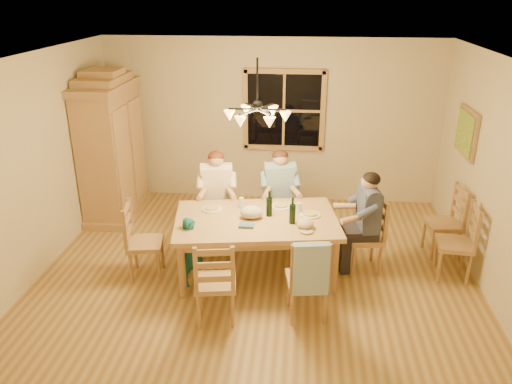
# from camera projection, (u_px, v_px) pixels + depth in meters

# --- Properties ---
(floor) EXTENTS (5.50, 5.50, 0.00)m
(floor) POSITION_uv_depth(u_px,v_px,m) (257.00, 272.00, 6.45)
(floor) COLOR olive
(floor) RESTS_ON ground
(ceiling) EXTENTS (5.50, 5.00, 0.02)m
(ceiling) POSITION_uv_depth(u_px,v_px,m) (257.00, 58.00, 5.42)
(ceiling) COLOR white
(ceiling) RESTS_ON wall_back
(wall_back) EXTENTS (5.50, 0.02, 2.70)m
(wall_back) POSITION_uv_depth(u_px,v_px,m) (272.00, 122.00, 8.24)
(wall_back) COLOR beige
(wall_back) RESTS_ON floor
(wall_left) EXTENTS (0.02, 5.00, 2.70)m
(wall_left) POSITION_uv_depth(u_px,v_px,m) (37.00, 166.00, 6.18)
(wall_left) COLOR beige
(wall_left) RESTS_ON floor
(wall_right) EXTENTS (0.02, 5.00, 2.70)m
(wall_right) POSITION_uv_depth(u_px,v_px,m) (497.00, 182.00, 5.69)
(wall_right) COLOR beige
(wall_right) RESTS_ON floor
(window) EXTENTS (1.30, 0.06, 1.30)m
(window) POSITION_uv_depth(u_px,v_px,m) (284.00, 110.00, 8.11)
(window) COLOR black
(window) RESTS_ON wall_back
(painting) EXTENTS (0.06, 0.78, 0.64)m
(painting) POSITION_uv_depth(u_px,v_px,m) (466.00, 132.00, 6.70)
(painting) COLOR #8C5E3C
(painting) RESTS_ON wall_right
(chandelier) EXTENTS (0.77, 0.68, 0.71)m
(chandelier) POSITION_uv_depth(u_px,v_px,m) (257.00, 114.00, 5.66)
(chandelier) COLOR black
(chandelier) RESTS_ON ceiling
(armoire) EXTENTS (0.66, 1.40, 2.30)m
(armoire) POSITION_uv_depth(u_px,v_px,m) (112.00, 151.00, 7.74)
(armoire) COLOR #8C5E3C
(armoire) RESTS_ON floor
(dining_table) EXTENTS (2.16, 1.52, 0.76)m
(dining_table) POSITION_uv_depth(u_px,v_px,m) (256.00, 225.00, 6.20)
(dining_table) COLOR tan
(dining_table) RESTS_ON floor
(chair_far_left) EXTENTS (0.50, 0.48, 0.99)m
(chair_far_left) POSITION_uv_depth(u_px,v_px,m) (218.00, 220.00, 7.19)
(chair_far_left) COLOR #A7824A
(chair_far_left) RESTS_ON floor
(chair_far_right) EXTENTS (0.50, 0.48, 0.99)m
(chair_far_right) POSITION_uv_depth(u_px,v_px,m) (279.00, 218.00, 7.23)
(chair_far_right) COLOR #A7824A
(chair_far_right) RESTS_ON floor
(chair_near_left) EXTENTS (0.50, 0.48, 0.99)m
(chair_near_left) POSITION_uv_depth(u_px,v_px,m) (216.00, 294.00, 5.44)
(chair_near_left) COLOR #A7824A
(chair_near_left) RESTS_ON floor
(chair_near_right) EXTENTS (0.50, 0.48, 0.99)m
(chair_near_right) POSITION_uv_depth(u_px,v_px,m) (306.00, 291.00, 5.50)
(chair_near_right) COLOR #A7824A
(chair_near_right) RESTS_ON floor
(chair_end_left) EXTENTS (0.48, 0.50, 0.99)m
(chair_end_left) POSITION_uv_depth(u_px,v_px,m) (146.00, 254.00, 6.27)
(chair_end_left) COLOR #A7824A
(chair_end_left) RESTS_ON floor
(chair_end_right) EXTENTS (0.48, 0.50, 0.99)m
(chair_end_right) POSITION_uv_depth(u_px,v_px,m) (364.00, 248.00, 6.42)
(chair_end_right) COLOR #A7824A
(chair_end_right) RESTS_ON floor
(adult_woman) EXTENTS (0.44, 0.47, 0.87)m
(adult_woman) POSITION_uv_depth(u_px,v_px,m) (217.00, 185.00, 6.98)
(adult_woman) COLOR beige
(adult_woman) RESTS_ON floor
(adult_plaid_man) EXTENTS (0.44, 0.47, 0.87)m
(adult_plaid_man) POSITION_uv_depth(u_px,v_px,m) (280.00, 184.00, 7.03)
(adult_plaid_man) COLOR #2E6080
(adult_plaid_man) RESTS_ON floor
(adult_slate_man) EXTENTS (0.47, 0.44, 0.87)m
(adult_slate_man) POSITION_uv_depth(u_px,v_px,m) (367.00, 210.00, 6.21)
(adult_slate_man) COLOR #424A6A
(adult_slate_man) RESTS_ON floor
(towel) EXTENTS (0.39, 0.16, 0.58)m
(towel) POSITION_uv_depth(u_px,v_px,m) (311.00, 269.00, 5.17)
(towel) COLOR #96B0CC
(towel) RESTS_ON chair_near_right
(wine_bottle_a) EXTENTS (0.08, 0.08, 0.33)m
(wine_bottle_a) POSITION_uv_depth(u_px,v_px,m) (269.00, 204.00, 6.18)
(wine_bottle_a) COLOR black
(wine_bottle_a) RESTS_ON dining_table
(wine_bottle_b) EXTENTS (0.08, 0.08, 0.33)m
(wine_bottle_b) POSITION_uv_depth(u_px,v_px,m) (292.00, 211.00, 5.98)
(wine_bottle_b) COLOR black
(wine_bottle_b) RESTS_ON dining_table
(plate_woman) EXTENTS (0.26, 0.26, 0.02)m
(plate_woman) POSITION_uv_depth(u_px,v_px,m) (212.00, 209.00, 6.41)
(plate_woman) COLOR white
(plate_woman) RESTS_ON dining_table
(plate_plaid) EXTENTS (0.26, 0.26, 0.02)m
(plate_plaid) POSITION_uv_depth(u_px,v_px,m) (281.00, 206.00, 6.48)
(plate_plaid) COLOR white
(plate_plaid) RESTS_ON dining_table
(plate_slate) EXTENTS (0.26, 0.26, 0.02)m
(plate_slate) POSITION_uv_depth(u_px,v_px,m) (310.00, 215.00, 6.24)
(plate_slate) COLOR white
(plate_slate) RESTS_ON dining_table
(wine_glass_a) EXTENTS (0.06, 0.06, 0.14)m
(wine_glass_a) POSITION_uv_depth(u_px,v_px,m) (241.00, 203.00, 6.44)
(wine_glass_a) COLOR silver
(wine_glass_a) RESTS_ON dining_table
(wine_glass_b) EXTENTS (0.06, 0.06, 0.14)m
(wine_glass_b) POSITION_uv_depth(u_px,v_px,m) (299.00, 208.00, 6.28)
(wine_glass_b) COLOR silver
(wine_glass_b) RESTS_ON dining_table
(cap) EXTENTS (0.20, 0.20, 0.11)m
(cap) POSITION_uv_depth(u_px,v_px,m) (305.00, 224.00, 5.90)
(cap) COLOR tan
(cap) RESTS_ON dining_table
(napkin) EXTENTS (0.20, 0.17, 0.03)m
(napkin) POSITION_uv_depth(u_px,v_px,m) (247.00, 225.00, 5.96)
(napkin) COLOR #496686
(napkin) RESTS_ON dining_table
(cloth_bundle) EXTENTS (0.28, 0.22, 0.15)m
(cloth_bundle) POSITION_uv_depth(u_px,v_px,m) (251.00, 212.00, 6.15)
(cloth_bundle) COLOR tan
(cloth_bundle) RESTS_ON dining_table
(child) EXTENTS (0.38, 0.37, 0.89)m
(child) POSITION_uv_depth(u_px,v_px,m) (192.00, 252.00, 6.03)
(child) COLOR #17636B
(child) RESTS_ON floor
(chair_spare_front) EXTENTS (0.46, 0.48, 0.99)m
(chair_spare_front) POSITION_uv_depth(u_px,v_px,m) (453.00, 255.00, 6.25)
(chair_spare_front) COLOR #A7824A
(chair_spare_front) RESTS_ON floor
(chair_spare_back) EXTENTS (0.47, 0.49, 0.99)m
(chair_spare_back) POSITION_uv_depth(u_px,v_px,m) (441.00, 234.00, 6.78)
(chair_spare_back) COLOR #A7824A
(chair_spare_back) RESTS_ON floor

